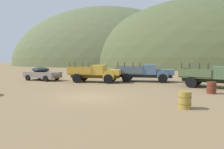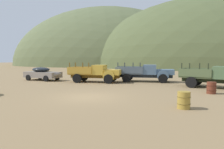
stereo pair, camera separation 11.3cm
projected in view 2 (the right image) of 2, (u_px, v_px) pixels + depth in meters
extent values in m
plane|color=olive|center=(89.00, 97.00, 13.28)|extent=(300.00, 300.00, 0.00)
ellipsoid|color=#56603D|center=(100.00, 65.00, 86.73)|extent=(82.94, 51.61, 48.54)
ellipsoid|color=#4C5633|center=(202.00, 67.00, 66.36)|extent=(77.42, 53.73, 44.43)
cube|color=slate|center=(43.00, 75.00, 23.91)|extent=(4.61, 2.29, 0.68)
ellipsoid|color=black|center=(41.00, 70.00, 23.98)|extent=(2.46, 1.86, 0.57)
ellipsoid|color=slate|center=(56.00, 75.00, 23.05)|extent=(1.12, 1.57, 0.61)
cylinder|color=black|center=(46.00, 79.00, 22.51)|extent=(0.70, 0.27, 0.68)
cylinder|color=black|center=(57.00, 77.00, 24.18)|extent=(0.70, 0.27, 0.68)
cylinder|color=black|center=(28.00, 78.00, 23.69)|extent=(0.70, 0.27, 0.68)
cylinder|color=black|center=(40.00, 76.00, 25.36)|extent=(0.70, 0.27, 0.68)
cube|color=brown|center=(95.00, 76.00, 21.88)|extent=(5.40, 1.64, 0.36)
cube|color=gold|center=(113.00, 72.00, 21.44)|extent=(1.89, 1.90, 0.55)
cube|color=#B7B2A8|center=(120.00, 73.00, 21.28)|extent=(0.23, 1.16, 0.44)
cylinder|color=gold|center=(108.00, 76.00, 20.53)|extent=(1.21, 0.34, 1.20)
cylinder|color=gold|center=(113.00, 75.00, 22.49)|extent=(1.21, 0.34, 1.20)
cube|color=gold|center=(100.00, 70.00, 21.73)|extent=(1.48, 2.09, 1.05)
cube|color=black|center=(104.00, 68.00, 21.59)|extent=(0.27, 1.64, 0.59)
cube|color=#B5882D|center=(83.00, 74.00, 22.17)|extent=(2.93, 2.36, 0.12)
cube|color=#B5882D|center=(79.00, 71.00, 21.15)|extent=(2.68, 0.45, 0.70)
cube|color=#B5882D|center=(86.00, 70.00, 23.13)|extent=(2.68, 0.45, 0.70)
cube|color=#B5882D|center=(72.00, 70.00, 22.41)|extent=(0.37, 2.02, 0.70)
cube|color=brown|center=(70.00, 65.00, 21.33)|extent=(0.09, 0.09, 0.50)
cube|color=brown|center=(75.00, 65.00, 21.19)|extent=(0.09, 0.09, 0.50)
cube|color=brown|center=(83.00, 65.00, 21.02)|extent=(0.09, 0.09, 0.50)
cube|color=brown|center=(89.00, 65.00, 20.88)|extent=(0.09, 0.09, 0.50)
cylinder|color=black|center=(108.00, 79.00, 20.50)|extent=(0.99, 0.40, 0.96)
cylinder|color=black|center=(113.00, 77.00, 22.56)|extent=(0.99, 0.40, 0.96)
cylinder|color=black|center=(77.00, 78.00, 21.22)|extent=(0.99, 0.40, 0.96)
cylinder|color=black|center=(84.00, 77.00, 23.28)|extent=(0.99, 0.40, 0.96)
cube|color=#262D39|center=(145.00, 76.00, 22.44)|extent=(6.08, 1.75, 0.36)
cube|color=slate|center=(165.00, 72.00, 21.94)|extent=(2.10, 1.99, 0.55)
cube|color=#B7B2A8|center=(173.00, 72.00, 21.75)|extent=(0.23, 1.22, 0.44)
cylinder|color=slate|center=(163.00, 76.00, 20.99)|extent=(1.21, 0.33, 1.20)
cylinder|color=slate|center=(162.00, 74.00, 23.04)|extent=(1.21, 0.33, 1.20)
cube|color=slate|center=(150.00, 70.00, 22.27)|extent=(1.64, 2.19, 1.05)
cube|color=black|center=(156.00, 68.00, 22.12)|extent=(0.27, 1.72, 0.59)
cube|color=#4D5B67|center=(130.00, 73.00, 22.77)|extent=(3.27, 2.49, 0.12)
cube|color=#4D5B67|center=(129.00, 70.00, 21.71)|extent=(3.02, 0.48, 0.70)
cube|color=#4D5B67|center=(131.00, 69.00, 23.78)|extent=(3.02, 0.48, 0.70)
cube|color=#4D5B67|center=(118.00, 70.00, 23.05)|extent=(0.37, 2.12, 0.70)
cube|color=#262D39|center=(118.00, 65.00, 21.93)|extent=(0.09, 0.09, 0.50)
cube|color=#262D39|center=(125.00, 65.00, 21.76)|extent=(0.09, 0.09, 0.50)
cube|color=#262D39|center=(133.00, 65.00, 21.57)|extent=(0.09, 0.09, 0.50)
cube|color=#262D39|center=(140.00, 65.00, 21.41)|extent=(0.09, 0.09, 0.50)
cylinder|color=black|center=(163.00, 79.00, 20.96)|extent=(0.99, 0.40, 0.96)
cylinder|color=black|center=(162.00, 77.00, 23.11)|extent=(0.99, 0.40, 0.96)
cylinder|color=black|center=(126.00, 78.00, 21.78)|extent=(0.99, 0.40, 0.96)
cylinder|color=black|center=(129.00, 76.00, 23.93)|extent=(0.99, 0.40, 0.96)
cube|color=#232B1B|center=(215.00, 80.00, 17.37)|extent=(5.45, 2.41, 0.36)
cube|color=#47603D|center=(222.00, 73.00, 17.02)|extent=(1.75, 2.27, 1.05)
cube|color=#495735|center=(197.00, 77.00, 18.20)|extent=(3.19, 2.75, 0.12)
cube|color=#495735|center=(194.00, 73.00, 17.32)|extent=(2.65, 0.84, 0.70)
cube|color=#495735|center=(200.00, 72.00, 19.02)|extent=(2.65, 0.84, 0.70)
cube|color=#495735|center=(182.00, 72.00, 18.93)|extent=(0.66, 2.04, 0.70)
cube|color=#232B1B|center=(182.00, 66.00, 17.91)|extent=(0.10, 0.10, 0.50)
cube|color=#232B1B|center=(190.00, 66.00, 17.51)|extent=(0.10, 0.10, 0.50)
cube|color=#232B1B|center=(200.00, 66.00, 17.04)|extent=(0.10, 0.10, 0.50)
cube|color=#232B1B|center=(208.00, 66.00, 16.65)|extent=(0.10, 0.10, 0.50)
cylinder|color=black|center=(191.00, 82.00, 17.48)|extent=(1.00, 0.53, 0.96)
cylinder|color=black|center=(197.00, 80.00, 19.25)|extent=(1.00, 0.53, 0.96)
cylinder|color=olive|center=(184.00, 100.00, 10.01)|extent=(0.62, 0.62, 0.86)
torus|color=brown|center=(184.00, 97.00, 10.00)|extent=(0.67, 0.67, 0.03)
torus|color=brown|center=(184.00, 103.00, 10.02)|extent=(0.67, 0.67, 0.03)
cylinder|color=#5B2819|center=(211.00, 88.00, 14.42)|extent=(0.64, 0.64, 0.86)
torus|color=#401C11|center=(211.00, 85.00, 14.41)|extent=(0.68, 0.68, 0.03)
torus|color=#401C11|center=(211.00, 90.00, 14.43)|extent=(0.68, 0.68, 0.03)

